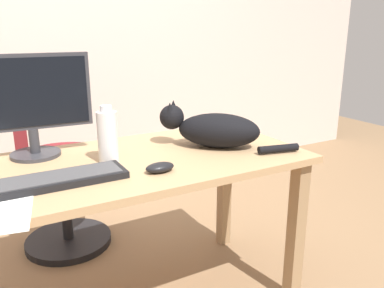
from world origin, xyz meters
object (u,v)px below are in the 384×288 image
object	(u,v)px
keyboard	(61,179)
cat	(214,129)
monitor	(30,102)
computer_mouse	(160,167)
office_chair	(53,178)
water_bottle	(108,136)

from	to	relation	value
keyboard	cat	distance (m)	0.70
monitor	keyboard	size ratio (longest dim) A/B	1.09
keyboard	computer_mouse	size ratio (longest dim) A/B	4.00
cat	monitor	bearing A→B (deg)	161.21
office_chair	computer_mouse	size ratio (longest dim) A/B	8.69
cat	computer_mouse	xyz separation A→B (m)	(-0.34, -0.18, -0.06)
office_chair	water_bottle	xyz separation A→B (m)	(0.11, -0.70, 0.39)
office_chair	cat	xyz separation A→B (m)	(0.58, -0.72, 0.37)
office_chair	keyboard	size ratio (longest dim) A/B	2.17
office_chair	computer_mouse	bearing A→B (deg)	-75.23
office_chair	water_bottle	size ratio (longest dim) A/B	4.22
office_chair	water_bottle	bearing A→B (deg)	-81.06
computer_mouse	keyboard	bearing A→B (deg)	168.16
office_chair	computer_mouse	xyz separation A→B (m)	(0.24, -0.90, 0.30)
computer_mouse	cat	bearing A→B (deg)	27.49
office_chair	keyboard	world-z (taller)	office_chair
keyboard	cat	bearing A→B (deg)	9.00
office_chair	cat	distance (m)	1.00
cat	office_chair	bearing A→B (deg)	128.86
office_chair	cat	bearing A→B (deg)	-51.14
office_chair	keyboard	xyz separation A→B (m)	(-0.10, -0.83, 0.30)
monitor	cat	bearing A→B (deg)	-18.79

